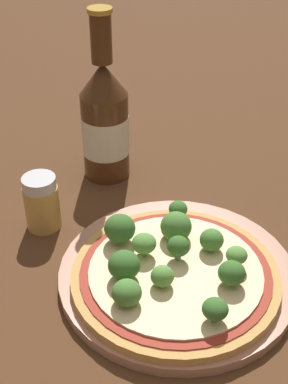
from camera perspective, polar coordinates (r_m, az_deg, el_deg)
ground_plane at (r=0.60m, az=1.07°, el=-9.57°), size 3.00×3.00×0.00m
plate at (r=0.60m, az=3.55°, el=-8.72°), size 0.26×0.26×0.01m
pizza at (r=0.58m, az=3.51°, el=-8.50°), size 0.22×0.22×0.01m
broccoli_floret_0 at (r=0.60m, az=-2.60°, el=-3.90°), size 0.04×0.04×0.03m
broccoli_floret_1 at (r=0.63m, az=3.79°, el=-1.89°), size 0.02×0.02×0.03m
broccoli_floret_2 at (r=0.58m, az=9.85°, el=-6.69°), size 0.02×0.02×0.02m
broccoli_floret_3 at (r=0.55m, az=1.96°, el=-8.97°), size 0.02×0.02×0.02m
broccoli_floret_4 at (r=0.56m, az=9.30°, el=-8.66°), size 0.03×0.03×0.03m
broccoli_floret_5 at (r=0.60m, az=7.23°, el=-5.10°), size 0.03×0.03×0.03m
broccoli_floret_6 at (r=0.61m, az=3.44°, el=-3.69°), size 0.04×0.04×0.03m
broccoli_floret_7 at (r=0.58m, az=3.67°, el=-5.83°), size 0.02×0.02×0.03m
broccoli_floret_8 at (r=0.53m, az=-1.85°, el=-10.69°), size 0.03×0.03×0.03m
broccoli_floret_9 at (r=0.56m, az=-2.14°, el=-7.81°), size 0.03×0.03×0.03m
broccoli_floret_10 at (r=0.52m, az=7.60°, el=-12.29°), size 0.03×0.03×0.03m
broccoli_floret_11 at (r=0.58m, az=0.01°, el=-5.53°), size 0.03×0.03×0.03m
beer_bottle at (r=0.73m, az=-4.19°, el=7.64°), size 0.07×0.07×0.24m
pepper_shaker at (r=0.66m, az=-10.86°, el=-1.13°), size 0.04×0.04×0.07m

